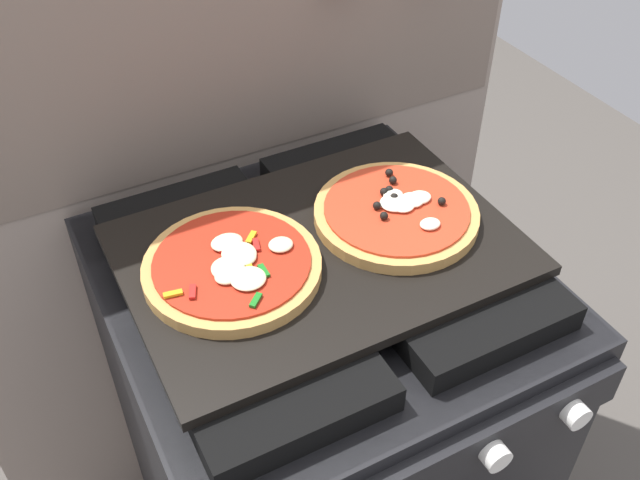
{
  "coord_description": "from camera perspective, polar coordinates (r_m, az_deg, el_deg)",
  "views": [
    {
      "loc": [
        -0.35,
        -0.66,
        1.58
      ],
      "look_at": [
        0.0,
        0.0,
        0.93
      ],
      "focal_mm": 40.12,
      "sensor_mm": 36.0,
      "label": 1
    }
  ],
  "objects": [
    {
      "name": "pizza_right",
      "position": [
        1.04,
        6.12,
        2.22
      ],
      "size": [
        0.24,
        0.24,
        0.03
      ],
      "color": "tan",
      "rests_on": "baking_tray"
    },
    {
      "name": "kitchen_backsplash",
      "position": [
        1.32,
        -6.74,
        3.89
      ],
      "size": [
        1.1,
        0.09,
        1.55
      ],
      "color": "gray",
      "rests_on": "ground_plane"
    },
    {
      "name": "baking_tray",
      "position": [
        1.0,
        0.0,
        -0.78
      ],
      "size": [
        0.54,
        0.38,
        0.02
      ],
      "primitive_type": "cube",
      "color": "black",
      "rests_on": "stove"
    },
    {
      "name": "stove",
      "position": [
        1.35,
        0.03,
        -15.44
      ],
      "size": [
        0.6,
        0.64,
        0.9
      ],
      "color": "black",
      "rests_on": "ground_plane"
    },
    {
      "name": "pizza_left",
      "position": [
        0.95,
        -6.95,
        -2.09
      ],
      "size": [
        0.24,
        0.24,
        0.03
      ],
      "color": "tan",
      "rests_on": "baking_tray"
    }
  ]
}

